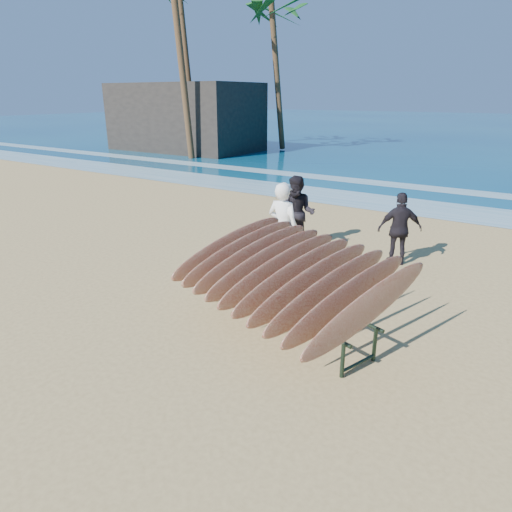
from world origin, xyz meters
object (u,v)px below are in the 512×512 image
object	(u,v)px
surfboard_rack	(286,274)
person_white	(283,228)
person_dark_b	(400,229)
building	(185,117)
person_dark_a	(297,213)
palm_mid	(278,15)

from	to	relation	value
surfboard_rack	person_white	bearing A→B (deg)	140.23
person_dark_b	person_white	bearing A→B (deg)	13.10
person_white	building	size ratio (longest dim) A/B	0.20
surfboard_rack	person_dark_b	distance (m)	3.88
surfboard_rack	person_dark_a	xyz separation A→B (m)	(-1.74, 3.52, -0.03)
person_dark_b	surfboard_rack	bearing A→B (deg)	50.69
surfboard_rack	building	bearing A→B (deg)	153.74
person_white	surfboard_rack	bearing A→B (deg)	124.73
person_white	person_dark_b	distance (m)	2.57
person_dark_a	building	world-z (taller)	building
surfboard_rack	palm_mid	distance (m)	25.37
person_dark_a	building	bearing A→B (deg)	124.72
person_white	building	distance (m)	23.04
person_white	person_dark_b	size ratio (longest dim) A/B	1.19
building	palm_mid	world-z (taller)	palm_mid
surfboard_rack	person_dark_b	size ratio (longest dim) A/B	2.40
person_dark_a	palm_mid	distance (m)	21.67
person_white	person_dark_b	world-z (taller)	person_white
person_dark_b	palm_mid	distance (m)	22.72
building	palm_mid	size ratio (longest dim) A/B	1.06
person_white	building	bearing A→B (deg)	-40.36
person_dark_a	person_dark_b	distance (m)	2.33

